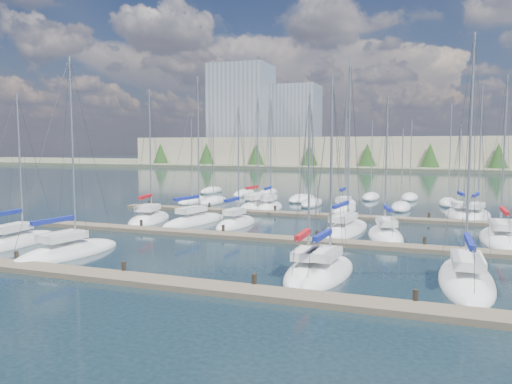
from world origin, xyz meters
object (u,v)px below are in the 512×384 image
(sailboat_d, at_px, (306,272))
(sailboat_c, at_px, (68,252))
(sailboat_r, at_px, (476,217))
(sailboat_m, at_px, (501,239))
(sailboat_e, at_px, (327,272))
(sailboat_i, at_px, (194,221))
(sailboat_o, at_px, (270,207))
(sailboat_f, at_px, (466,279))
(sailboat_n, at_px, (256,206))
(sailboat_q, at_px, (458,215))
(sailboat_h, at_px, (149,219))
(sailboat_k, at_px, (345,230))
(sailboat_l, at_px, (386,235))
(sailboat_j, at_px, (236,224))
(sailboat_p, at_px, (344,209))
(sailboat_a, at_px, (16,242))

(sailboat_d, relative_size, sailboat_c, 0.79)
(sailboat_c, xyz_separation_m, sailboat_r, (27.46, 28.19, 0.01))
(sailboat_m, distance_m, sailboat_e, 18.47)
(sailboat_i, relative_size, sailboat_o, 1.09)
(sailboat_c, distance_m, sailboat_f, 25.43)
(sailboat_n, xyz_separation_m, sailboat_i, (-1.48, -13.02, -0.01))
(sailboat_c, relative_size, sailboat_i, 0.97)
(sailboat_f, bearing_deg, sailboat_q, 87.57)
(sailboat_n, distance_m, sailboat_e, 31.32)
(sailboat_h, bearing_deg, sailboat_i, -9.50)
(sailboat_q, bearing_deg, sailboat_c, -140.29)
(sailboat_d, relative_size, sailboat_k, 0.72)
(sailboat_n, xyz_separation_m, sailboat_r, (24.22, -0.25, -0.01))
(sailboat_c, distance_m, sailboat_l, 24.36)
(sailboat_r, bearing_deg, sailboat_i, -141.85)
(sailboat_f, bearing_deg, sailboat_r, 83.89)
(sailboat_m, bearing_deg, sailboat_h, -178.58)
(sailboat_k, relative_size, sailboat_i, 1.06)
(sailboat_d, relative_size, sailboat_o, 0.83)
(sailboat_m, xyz_separation_m, sailboat_j, (-22.41, -0.43, 0.01))
(sailboat_k, bearing_deg, sailboat_j, -173.57)
(sailboat_d, xyz_separation_m, sailboat_k, (-0.48, 15.10, -0.01))
(sailboat_o, bearing_deg, sailboat_h, -127.38)
(sailboat_o, bearing_deg, sailboat_c, -105.35)
(sailboat_c, height_order, sailboat_f, sailboat_f)
(sailboat_p, bearing_deg, sailboat_a, -126.01)
(sailboat_r, height_order, sailboat_l, sailboat_r)
(sailboat_o, bearing_deg, sailboat_n, 164.08)
(sailboat_m, height_order, sailboat_c, sailboat_c)
(sailboat_i, bearing_deg, sailboat_c, -85.64)
(sailboat_q, bearing_deg, sailboat_r, -28.31)
(sailboat_j, xyz_separation_m, sailboat_p, (7.49, 14.17, 0.00))
(sailboat_d, xyz_separation_m, sailboat_r, (10.73, 27.80, -0.00))
(sailboat_j, relative_size, sailboat_l, 0.97)
(sailboat_q, height_order, sailboat_l, sailboat_l)
(sailboat_a, bearing_deg, sailboat_n, 68.37)
(sailboat_l, bearing_deg, sailboat_m, -1.98)
(sailboat_d, xyz_separation_m, sailboat_c, (-16.73, -0.39, -0.01))
(sailboat_e, height_order, sailboat_p, sailboat_p)
(sailboat_h, bearing_deg, sailboat_d, -49.51)
(sailboat_d, xyz_separation_m, sailboat_q, (9.05, 28.40, -0.02))
(sailboat_d, relative_size, sailboat_q, 1.07)
(sailboat_a, distance_m, sailboat_o, 28.88)
(sailboat_p, distance_m, sailboat_q, 12.22)
(sailboat_n, bearing_deg, sailboat_l, -35.36)
(sailboat_j, distance_m, sailboat_p, 16.03)
(sailboat_d, bearing_deg, sailboat_m, 51.74)
(sailboat_c, height_order, sailboat_i, sailboat_i)
(sailboat_c, bearing_deg, sailboat_l, 44.06)
(sailboat_k, bearing_deg, sailboat_i, -173.63)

